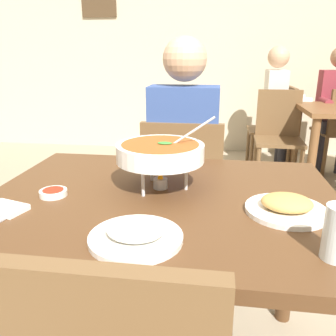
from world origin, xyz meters
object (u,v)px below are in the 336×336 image
chair_diner_main (183,189)px  chair_bg_right (278,124)px  diner_main (184,146)px  dining_table_main (162,228)px  sauce_dish (53,193)px  curry_bowl (160,153)px  chair_bg_window (278,132)px  appetizer_plate (286,206)px  patron_bg_right (278,101)px  rice_plate (136,233)px

chair_diner_main → chair_bg_right: bearing=68.0°
diner_main → chair_bg_right: size_ratio=1.46×
dining_table_main → sauce_dish: size_ratio=13.03×
dining_table_main → curry_bowl: curry_bowl is taller
curry_bowl → chair_bg_window: curry_bowl is taller
diner_main → chair_bg_right: bearing=67.7°
chair_bg_right → chair_diner_main: bearing=-112.0°
chair_diner_main → diner_main: diner_main is taller
chair_bg_window → sauce_dish: bearing=-114.7°
diner_main → appetizer_plate: bearing=-65.6°
diner_main → curry_bowl: size_ratio=3.94×
dining_table_main → sauce_dish: (-0.36, -0.05, 0.13)m
chair_bg_window → appetizer_plate: bearing=-98.7°
dining_table_main → sauce_dish: sauce_dish is taller
dining_table_main → patron_bg_right: (0.81, 2.82, 0.09)m
diner_main → appetizer_plate: size_ratio=5.46×
sauce_dish → chair_bg_right: bearing=67.3°
diner_main → rice_plate: 1.07m
curry_bowl → patron_bg_right: patron_bg_right is taller
rice_plate → appetizer_plate: size_ratio=1.00×
diner_main → patron_bg_right: same height
sauce_dish → chair_bg_right: size_ratio=0.10×
diner_main → appetizer_plate: (0.39, -0.85, 0.05)m
diner_main → curry_bowl: (-0.02, -0.70, 0.16)m
appetizer_plate → chair_bg_right: (0.44, 2.86, -0.28)m
curry_bowl → rice_plate: curry_bowl is taller
curry_bowl → chair_bg_window: bearing=71.4°
dining_table_main → patron_bg_right: size_ratio=0.90×
diner_main → chair_bg_window: size_ratio=1.46×
curry_bowl → rice_plate: bearing=-90.5°
appetizer_plate → diner_main: bearing=114.4°
sauce_dish → patron_bg_right: size_ratio=0.07×
rice_plate → chair_bg_window: (0.78, 2.68, -0.28)m
dining_table_main → diner_main: (0.00, 0.78, 0.09)m
diner_main → curry_bowl: bearing=-91.3°
dining_table_main → rice_plate: size_ratio=4.89×
rice_plate → sauce_dish: 0.42m
dining_table_main → chair_bg_window: 2.51m
curry_bowl → chair_bg_right: curry_bowl is taller
appetizer_plate → chair_bg_right: 2.91m
appetizer_plate → sauce_dish: bearing=177.9°
diner_main → sauce_dish: (-0.36, -0.82, 0.04)m
rice_plate → appetizer_plate: same height
dining_table_main → chair_diner_main: size_ratio=1.30×
curry_bowl → appetizer_plate: curry_bowl is taller
diner_main → patron_bg_right: bearing=68.5°
curry_bowl → rice_plate: 0.38m
rice_plate → chair_bg_window: chair_bg_window is taller
chair_diner_main → rice_plate: chair_diner_main is taller
curry_bowl → chair_diner_main: bearing=88.7°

